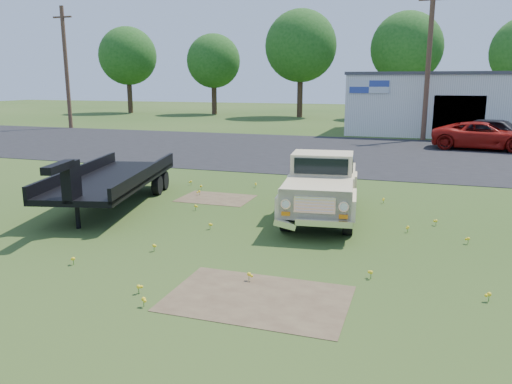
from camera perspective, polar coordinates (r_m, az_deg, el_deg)
ground at (r=11.63m, az=-2.22°, el=-5.24°), size 140.00×140.00×0.00m
asphalt_lot at (r=25.90m, az=9.55°, el=4.50°), size 90.00×14.00×0.02m
dirt_patch_a at (r=8.52m, az=0.20°, el=-12.08°), size 3.00×2.00×0.01m
dirt_patch_b at (r=15.48m, az=-4.60°, el=-0.75°), size 2.20×1.60×0.01m
commercial_building at (r=37.43m, az=21.88°, el=9.45°), size 14.20×8.20×4.15m
utility_pole_west at (r=41.47m, az=-20.87°, el=13.21°), size 1.60×0.30×9.00m
utility_pole_mid at (r=32.37m, az=19.10°, el=13.75°), size 1.60×0.30×9.00m
treeline_a at (r=59.68m, az=-14.45°, el=14.81°), size 6.40×6.40×9.52m
treeline_b at (r=55.88m, az=-4.87°, el=14.68°), size 5.76×5.76×8.57m
treeline_c at (r=51.37m, az=5.15°, el=16.28°), size 7.04×7.04×10.47m
treeline_d at (r=50.98m, az=16.83°, el=15.48°), size 6.72×6.72×10.00m
vintage_pickup_truck at (r=13.29m, az=7.54°, el=0.80°), size 2.42×4.97×1.74m
flatbed_trailer at (r=15.10m, az=-16.11°, el=1.87°), size 3.63×6.78×1.76m
red_pickup at (r=29.06m, az=24.55°, el=5.83°), size 5.39×2.92×1.44m
dark_sedan at (r=30.70m, az=25.90°, el=6.14°), size 4.98×3.36×1.58m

